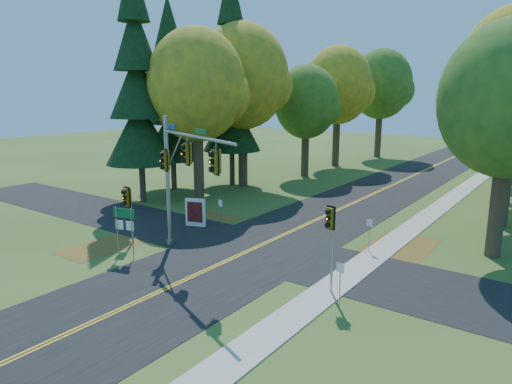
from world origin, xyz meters
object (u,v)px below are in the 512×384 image
Objects in this scene: traffic_mast at (180,168)px; east_signal_pole at (331,228)px; route_sign_cluster at (124,222)px; info_kiosk at (195,213)px.

traffic_mast is 1.91× the size of east_signal_pole.
east_signal_pole is (8.92, 0.30, -1.82)m from traffic_mast.
traffic_mast reaches higher than route_sign_cluster.
traffic_mast is at bearing -166.59° from east_signal_pole.
traffic_mast is at bearing -74.68° from info_kiosk.
traffic_mast is 2.73× the size of route_sign_cluster.
route_sign_cluster is 6.91m from info_kiosk.
info_kiosk is at bearing 148.68° from traffic_mast.
east_signal_pole is at bearing 24.38° from traffic_mast.
east_signal_pole is at bearing -3.64° from route_sign_cluster.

